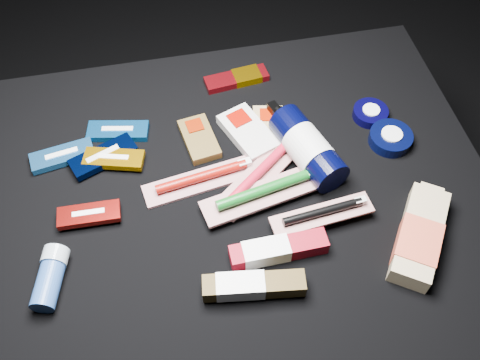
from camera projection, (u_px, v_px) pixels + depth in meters
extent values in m
plane|color=black|center=(235.00, 281.00, 1.33)|extent=(3.00, 3.00, 0.00)
cube|color=black|center=(234.00, 243.00, 1.16)|extent=(0.98, 0.78, 0.40)
cube|color=#0F599E|center=(118.00, 131.00, 1.08)|extent=(0.13, 0.07, 0.01)
cube|color=#B8B8B4|center=(118.00, 131.00, 1.08)|extent=(0.06, 0.02, 0.02)
cube|color=#2367AA|center=(62.00, 156.00, 1.04)|extent=(0.13, 0.07, 0.01)
cube|color=silver|center=(62.00, 155.00, 1.04)|extent=(0.06, 0.02, 0.02)
cube|color=black|center=(103.00, 156.00, 1.03)|extent=(0.14, 0.09, 0.01)
cube|color=#B8B7B4|center=(103.00, 156.00, 1.03)|extent=(0.07, 0.04, 0.02)
cube|color=#B57C03|center=(114.00, 159.00, 1.03)|extent=(0.12, 0.07, 0.01)
cube|color=silver|center=(114.00, 159.00, 1.03)|extent=(0.06, 0.03, 0.02)
cube|color=maroon|center=(89.00, 215.00, 0.95)|extent=(0.11, 0.04, 0.01)
cube|color=white|center=(89.00, 214.00, 0.95)|extent=(0.06, 0.01, 0.01)
cube|color=#533F1A|center=(199.00, 139.00, 1.06)|extent=(0.08, 0.12, 0.02)
cube|color=#6B1300|center=(195.00, 128.00, 1.08)|extent=(0.04, 0.04, 0.02)
cube|color=silver|center=(248.00, 133.00, 1.07)|extent=(0.11, 0.15, 0.02)
cube|color=#7B0700|center=(239.00, 121.00, 1.08)|extent=(0.05, 0.05, 0.02)
cube|color=#A08955|center=(268.00, 129.00, 1.08)|extent=(0.08, 0.12, 0.02)
cube|color=#831300|center=(268.00, 118.00, 1.09)|extent=(0.04, 0.04, 0.02)
cube|color=maroon|center=(236.00, 79.00, 1.16)|extent=(0.14, 0.06, 0.01)
cube|color=#B48005|center=(247.00, 76.00, 1.16)|extent=(0.06, 0.05, 0.02)
cylinder|color=black|center=(308.00, 148.00, 1.02)|extent=(0.12, 0.19, 0.07)
cylinder|color=silver|center=(309.00, 149.00, 1.01)|extent=(0.09, 0.10, 0.07)
cylinder|color=black|center=(280.00, 114.00, 1.07)|extent=(0.03, 0.03, 0.02)
cube|color=black|center=(274.00, 109.00, 1.08)|extent=(0.03, 0.03, 0.02)
cylinder|color=black|center=(370.00, 113.00, 1.10)|extent=(0.07, 0.07, 0.02)
cylinder|color=white|center=(370.00, 113.00, 1.10)|extent=(0.03, 0.03, 0.02)
cylinder|color=black|center=(390.00, 138.00, 1.06)|extent=(0.09, 0.09, 0.02)
cylinder|color=silver|center=(391.00, 138.00, 1.06)|extent=(0.04, 0.04, 0.03)
cube|color=tan|center=(419.00, 236.00, 0.92)|extent=(0.16, 0.19, 0.04)
cube|color=#C64E35|center=(417.00, 245.00, 0.91)|extent=(0.11, 0.11, 0.04)
cube|color=tan|center=(430.00, 193.00, 0.97)|extent=(0.05, 0.04, 0.03)
cylinder|color=navy|center=(48.00, 286.00, 0.87)|extent=(0.06, 0.09, 0.04)
cylinder|color=#909FAA|center=(55.00, 257.00, 0.90)|extent=(0.05, 0.04, 0.04)
cube|color=beige|center=(202.00, 180.00, 1.01)|extent=(0.23, 0.09, 0.01)
cylinder|color=maroon|center=(202.00, 176.00, 1.00)|extent=(0.18, 0.05, 0.02)
cube|color=silver|center=(245.00, 163.00, 1.02)|extent=(0.03, 0.02, 0.01)
cube|color=beige|center=(261.00, 174.00, 1.01)|extent=(0.21, 0.19, 0.01)
cylinder|color=#A71227|center=(261.00, 170.00, 1.00)|extent=(0.15, 0.13, 0.02)
cube|color=white|center=(290.00, 141.00, 1.04)|extent=(0.03, 0.03, 0.01)
cube|color=beige|center=(267.00, 193.00, 0.98)|extent=(0.25, 0.11, 0.01)
cylinder|color=#0D5015|center=(267.00, 189.00, 0.97)|extent=(0.20, 0.06, 0.02)
cube|color=silver|center=(314.00, 172.00, 0.99)|extent=(0.03, 0.02, 0.01)
cube|color=beige|center=(322.00, 215.00, 0.94)|extent=(0.19, 0.06, 0.01)
cylinder|color=black|center=(323.00, 211.00, 0.94)|extent=(0.15, 0.03, 0.01)
cube|color=beige|center=(360.00, 201.00, 0.95)|extent=(0.02, 0.01, 0.01)
cube|color=maroon|center=(279.00, 250.00, 0.91)|extent=(0.17, 0.04, 0.03)
cube|color=white|center=(266.00, 252.00, 0.91)|extent=(0.08, 0.04, 0.03)
cube|color=#3F2F0F|center=(254.00, 286.00, 0.87)|extent=(0.17, 0.06, 0.03)
cube|color=white|center=(240.00, 286.00, 0.87)|extent=(0.08, 0.05, 0.03)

